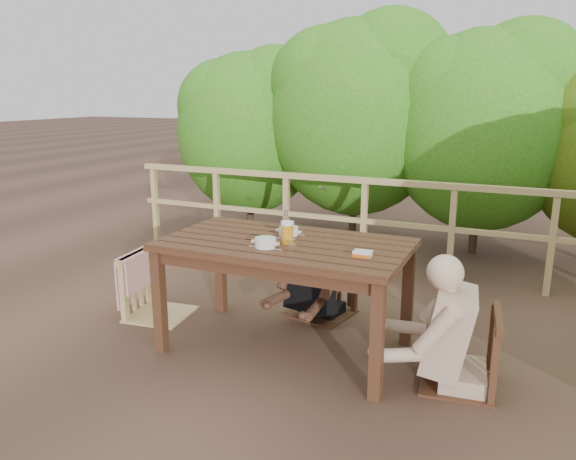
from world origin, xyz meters
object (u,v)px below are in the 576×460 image
at_px(table, 285,296).
at_px(chair_right, 463,314).
at_px(soup_near, 265,244).
at_px(bottle, 286,225).
at_px(bread_roll, 268,244).
at_px(chair_left, 158,259).
at_px(diner_right, 471,281).
at_px(butter_tub, 363,255).
at_px(soup_far, 289,232).
at_px(beer_glass, 287,234).
at_px(woman, 323,245).
at_px(tumbler, 291,247).
at_px(chair_far, 322,260).

xyz_separation_m(table, chair_right, (1.26, -0.02, 0.09)).
relative_size(soup_near, bottle, 1.09).
bearing_deg(bread_roll, chair_right, 7.20).
distance_m(chair_left, chair_right, 2.50).
xyz_separation_m(diner_right, butter_tub, (-0.67, -0.11, 0.12)).
bearing_deg(soup_far, table, -74.31).
height_order(chair_right, bottle, bottle).
xyz_separation_m(chair_left, bottle, (1.20, -0.04, 0.42)).
distance_m(beer_glass, butter_tub, 0.59).
distance_m(bottle, butter_tub, 0.68).
bearing_deg(woman, soup_near, 96.71).
xyz_separation_m(chair_left, soup_near, (1.17, -0.31, 0.35)).
xyz_separation_m(chair_left, tumbler, (1.36, -0.30, 0.34)).
height_order(soup_near, bread_roll, soup_near).
distance_m(soup_far, bottle, 0.12).
bearing_deg(soup_far, chair_right, -8.20).
bearing_deg(table, chair_far, 88.41).
xyz_separation_m(table, woman, (0.02, 0.72, 0.21)).
bearing_deg(diner_right, soup_far, 75.63).
distance_m(chair_far, woman, 0.12).
distance_m(woman, beer_glass, 0.82).
relative_size(beer_glass, butter_tub, 1.43).
xyz_separation_m(chair_right, soup_near, (-1.32, -0.18, 0.36)).
bearing_deg(woman, table, 99.99).
height_order(diner_right, bread_roll, diner_right).
bearing_deg(chair_left, woman, -70.91).
bearing_deg(bread_roll, butter_tub, 4.67).
xyz_separation_m(chair_far, tumbler, (0.11, -0.89, 0.36)).
bearing_deg(chair_far, table, -80.05).
bearing_deg(beer_glass, chair_right, 1.15).
distance_m(tumbler, butter_tub, 0.49).
relative_size(soup_near, bread_roll, 1.96).
height_order(chair_far, woman, woman).
distance_m(table, chair_left, 1.24).
bearing_deg(chair_far, butter_tub, -42.96).
relative_size(diner_right, soup_far, 5.97).
height_order(chair_right, beer_glass, beer_glass).
height_order(chair_left, butter_tub, chair_left).
bearing_deg(diner_right, bottle, 79.33).
xyz_separation_m(table, chair_far, (0.02, 0.70, 0.09)).
bearing_deg(bread_roll, chair_far, 86.14).
distance_m(table, tumbler, 0.50).
relative_size(chair_right, butter_tub, 8.01).
xyz_separation_m(chair_left, diner_right, (2.52, -0.14, 0.21)).
bearing_deg(chair_right, chair_far, -126.77).
bearing_deg(bottle, chair_right, -4.41).
xyz_separation_m(woman, beer_glass, (0.02, -0.77, 0.29)).
bearing_deg(soup_far, tumbler, -62.95).
distance_m(diner_right, soup_near, 1.37).
xyz_separation_m(chair_left, beer_glass, (1.27, -0.16, 0.39)).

